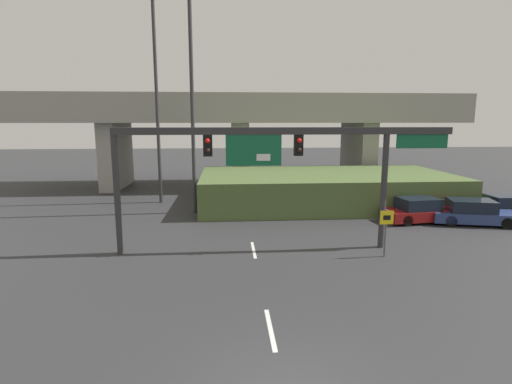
% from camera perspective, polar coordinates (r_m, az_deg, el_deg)
% --- Properties ---
extents(lane_markings, '(0.14, 38.58, 0.01)m').
position_cam_1_polar(lane_markings, '(22.37, -0.98, -5.33)').
color(lane_markings, silver).
rests_on(lane_markings, ground).
extents(signal_gantry, '(15.36, 0.44, 5.68)m').
position_cam_1_polar(signal_gantry, '(18.05, 2.93, 5.78)').
color(signal_gantry, '#2D2D30').
rests_on(signal_gantry, ground).
extents(speed_limit_sign, '(0.60, 0.11, 2.15)m').
position_cam_1_polar(speed_limit_sign, '(18.50, 18.09, -4.66)').
color(speed_limit_sign, '#4C4C4C').
rests_on(speed_limit_sign, ground).
extents(highway_light_pole_near, '(0.70, 0.36, 14.51)m').
position_cam_1_polar(highway_light_pole_near, '(29.88, -14.01, 13.05)').
color(highway_light_pole_near, '#2D2D30').
rests_on(highway_light_pole_near, ground).
extents(highway_light_pole_far, '(0.70, 0.36, 13.70)m').
position_cam_1_polar(highway_light_pole_far, '(25.99, -9.11, 12.80)').
color(highway_light_pole_far, '#2D2D30').
rests_on(highway_light_pole_far, ground).
extents(overpass_bridge, '(39.38, 8.45, 8.20)m').
position_cam_1_polar(overpass_bridge, '(36.86, -2.38, 9.73)').
color(overpass_bridge, gray).
rests_on(overpass_bridge, ground).
extents(grass_embankment, '(17.66, 9.29, 2.26)m').
position_cam_1_polar(grass_embankment, '(29.29, 9.77, 0.50)').
color(grass_embankment, '#4C6033').
rests_on(grass_embankment, ground).
extents(parked_sedan_near_right, '(4.47, 2.36, 1.46)m').
position_cam_1_polar(parked_sedan_near_right, '(25.78, 22.29, -2.48)').
color(parked_sedan_near_right, maroon).
rests_on(parked_sedan_near_right, ground).
extents(parked_sedan_mid_right, '(5.02, 2.97, 1.44)m').
position_cam_1_polar(parked_sedan_mid_right, '(26.56, 28.54, -2.62)').
color(parked_sedan_mid_right, navy).
rests_on(parked_sedan_mid_right, ground).
extents(parked_sedan_far_right, '(4.69, 1.87, 1.42)m').
position_cam_1_polar(parked_sedan_far_right, '(29.48, 32.47, -1.84)').
color(parked_sedan_far_right, black).
rests_on(parked_sedan_far_right, ground).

